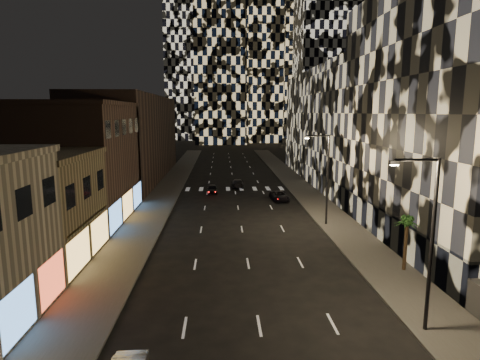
{
  "coord_description": "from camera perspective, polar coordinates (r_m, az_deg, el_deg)",
  "views": [
    {
      "loc": [
        -1.97,
        -8.86,
        11.34
      ],
      "look_at": [
        -0.49,
        22.53,
        6.0
      ],
      "focal_mm": 30.0,
      "sensor_mm": 36.0,
      "label": 1
    }
  ],
  "objects": [
    {
      "name": "sidewalk_left",
      "position": [
        60.47,
        -10.28,
        -1.25
      ],
      "size": [
        4.0,
        120.0,
        0.15
      ],
      "primitive_type": "cube",
      "color": "#47443F",
      "rests_on": "ground"
    },
    {
      "name": "midrise_right",
      "position": [
        39.95,
        30.99,
        7.8
      ],
      "size": [
        16.0,
        25.0,
        22.0
      ],
      "primitive_type": "cube",
      "color": "#232326",
      "rests_on": "ground"
    },
    {
      "name": "streetlight_near",
      "position": [
        22.32,
        25.17,
        -6.85
      ],
      "size": [
        2.55,
        0.25,
        9.0
      ],
      "color": "black",
      "rests_on": "sidewalk_right"
    },
    {
      "name": "streetlight_far",
      "position": [
        40.65,
        12.05,
        0.96
      ],
      "size": [
        2.55,
        0.25,
        9.0
      ],
      "color": "black",
      "rests_on": "sidewalk_right"
    },
    {
      "name": "retail_tan",
      "position": [
        34.23,
        -28.74,
        -3.95
      ],
      "size": [
        10.0,
        10.0,
        8.0
      ],
      "primitive_type": "cube",
      "color": "olive",
      "rests_on": "ground"
    },
    {
      "name": "curb_right",
      "position": [
        60.74,
        6.71,
        -1.11
      ],
      "size": [
        0.2,
        120.0,
        0.15
      ],
      "primitive_type": "cube",
      "color": "#4C4C47",
      "rests_on": "ground"
    },
    {
      "name": "car_dark_oncoming",
      "position": [
        61.08,
        -0.34,
        -0.45
      ],
      "size": [
        1.83,
        4.38,
        1.26
      ],
      "primitive_type": "imported",
      "rotation": [
        0.0,
        0.0,
        3.13
      ],
      "color": "black",
      "rests_on": "ground"
    },
    {
      "name": "palm_tree",
      "position": [
        30.83,
        22.64,
        -5.96
      ],
      "size": [
        2.01,
        2.04,
        3.99
      ],
      "color": "#47331E",
      "rests_on": "sidewalk_right"
    },
    {
      "name": "tower_center_low",
      "position": [
        153.19,
        -2.86,
        23.28
      ],
      "size": [
        18.0,
        18.0,
        95.0
      ],
      "primitive_type": "cube",
      "color": "black",
      "rests_on": "ground"
    },
    {
      "name": "midrise_base",
      "position": [
        37.6,
        19.84,
        -6.12
      ],
      "size": [
        0.6,
        25.0,
        3.0
      ],
      "primitive_type": "cube",
      "color": "#383838",
      "rests_on": "ground"
    },
    {
      "name": "sidewalk_right",
      "position": [
        61.11,
        8.65,
        -1.09
      ],
      "size": [
        4.0,
        120.0,
        0.15
      ],
      "primitive_type": "cube",
      "color": "#47443F",
      "rests_on": "ground"
    },
    {
      "name": "car_dark_midlane",
      "position": [
        56.64,
        -3.95,
        -1.3
      ],
      "size": [
        1.59,
        3.66,
        1.23
      ],
      "primitive_type": "imported",
      "rotation": [
        0.0,
        0.0,
        0.04
      ],
      "color": "black",
      "rests_on": "ground"
    },
    {
      "name": "car_dark_rightlane",
      "position": [
        52.23,
        5.61,
        -2.28
      ],
      "size": [
        2.36,
        4.41,
        1.18
      ],
      "primitive_type": "imported",
      "rotation": [
        0.0,
        0.0,
        0.1
      ],
      "color": "black",
      "rests_on": "ground"
    },
    {
      "name": "retail_filler_left",
      "position": [
        70.62,
        -15.06,
        5.79
      ],
      "size": [
        10.0,
        40.0,
        14.0
      ],
      "primitive_type": "cube",
      "color": "#4A342A",
      "rests_on": "ground"
    },
    {
      "name": "midrise_filler_right",
      "position": [
        69.47,
        15.88,
        7.35
      ],
      "size": [
        16.0,
        40.0,
        18.0
      ],
      "primitive_type": "cube",
      "color": "#232326",
      "rests_on": "ground"
    },
    {
      "name": "retail_brown",
      "position": [
        45.26,
        -22.08,
        2.16
      ],
      "size": [
        10.0,
        15.0,
        12.0
      ],
      "primitive_type": "cube",
      "color": "#4A342A",
      "rests_on": "ground"
    },
    {
      "name": "curb_left",
      "position": [
        60.22,
        -8.3,
        -1.24
      ],
      "size": [
        0.2,
        120.0,
        0.15
      ],
      "primitive_type": "cube",
      "color": "#4C4C47",
      "rests_on": "ground"
    }
  ]
}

